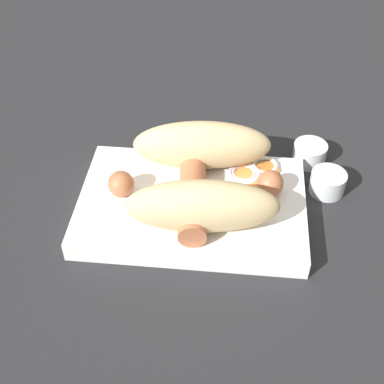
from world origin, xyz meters
The scene contains 7 objects.
ground_plane centered at (0.00, 0.00, 0.00)m, with size 3.00×3.00×0.00m, color #232326.
food_tray centered at (0.00, 0.00, 0.01)m, with size 0.26×0.17×0.02m.
bread_roll centered at (0.01, 0.01, 0.05)m, with size 0.17×0.17×0.06m.
sausage centered at (0.00, 0.01, 0.04)m, with size 0.20×0.17×0.03m.
pickled_veggies centered at (0.07, 0.05, 0.03)m, with size 0.07×0.07×0.01m.
condiment_cup_near centered at (0.16, 0.05, 0.01)m, with size 0.04×0.04×0.03m.
condiment_cup_far centered at (0.14, 0.11, 0.01)m, with size 0.04×0.04×0.03m.
Camera 1 is at (0.04, -0.43, 0.44)m, focal length 50.00 mm.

